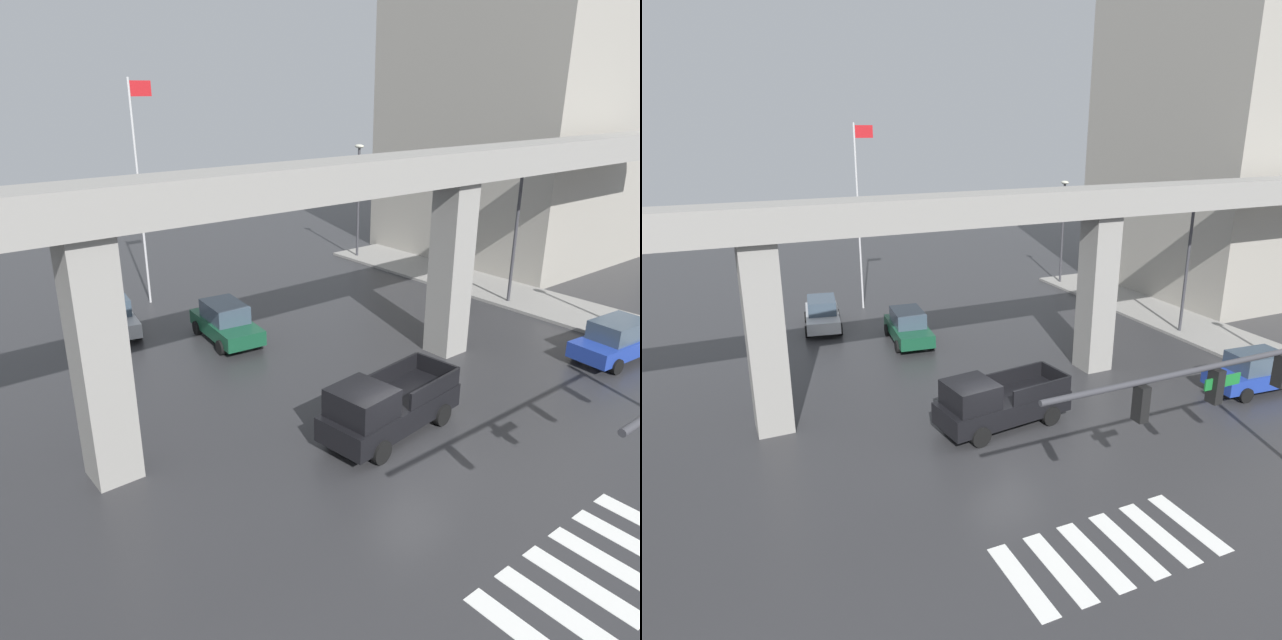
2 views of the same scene
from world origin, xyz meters
The scene contains 12 objects.
ground_plane centered at (0.00, 0.00, 0.00)m, with size 120.00×120.00×0.00m, color #2D2D30.
crosswalk_stripes centered at (0.00, -6.04, 0.01)m, with size 6.05×2.80×0.01m.
elevated_overpass centered at (0.00, 4.72, 6.99)m, with size 49.04×1.87×8.35m.
sidewalk_east centered at (15.73, 2.00, 0.07)m, with size 4.00×36.00×0.15m, color gray.
pickup_truck centered at (0.40, 1.39, 0.99)m, with size 5.28×2.52×2.08m.
sedan_silver centered at (-3.07, 15.66, 0.85)m, with size 2.50×4.54×1.72m.
sedan_dark_green centered at (0.55, 11.57, 0.85)m, with size 2.32×4.47×1.72m.
sedan_blue centered at (12.08, -0.25, 0.85)m, with size 4.43×2.24×1.72m.
traffic_signal_mast centered at (3.86, -7.34, 4.68)m, with size 10.89×0.32×6.20m.
street_lamp_mid_block centered at (14.53, 6.72, 4.56)m, with size 0.44×0.70×7.24m.
street_lamp_far_north centered at (14.53, 18.51, 4.56)m, with size 0.44×0.70×7.24m.
flagpole centered at (0.12, 18.50, 6.32)m, with size 1.16×0.12×11.00m.
Camera 2 is at (-9.20, -16.55, 10.91)m, focal length 33.65 mm.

